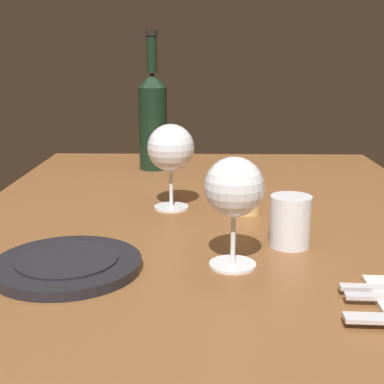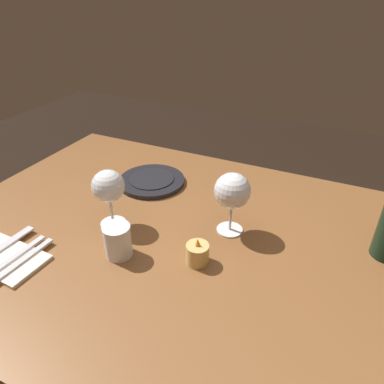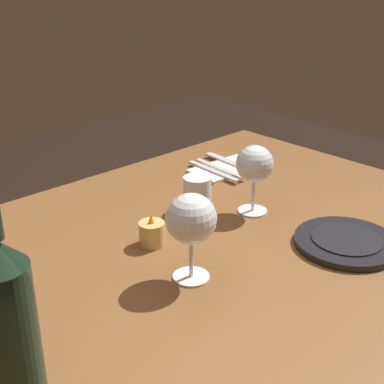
{
  "view_description": "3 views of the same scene",
  "coord_description": "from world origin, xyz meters",
  "px_view_note": "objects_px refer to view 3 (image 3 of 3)",
  "views": [
    {
      "loc": [
        0.9,
        -0.02,
        1.03
      ],
      "look_at": [
        0.03,
        -0.03,
        0.8
      ],
      "focal_mm": 50.2,
      "sensor_mm": 36.0,
      "label": 1
    },
    {
      "loc": [
        -0.3,
        0.62,
        1.29
      ],
      "look_at": [
        0.0,
        -0.04,
        0.85
      ],
      "focal_mm": 33.24,
      "sensor_mm": 36.0,
      "label": 2
    },
    {
      "loc": [
        -0.64,
        -0.67,
        1.26
      ],
      "look_at": [
        -0.01,
        -0.0,
        0.86
      ],
      "focal_mm": 50.05,
      "sensor_mm": 36.0,
      "label": 3
    }
  ],
  "objects_px": {
    "table_knife": "(234,163)",
    "fork_outer": "(213,171)",
    "dinner_plate": "(346,242)",
    "folded_napkin": "(226,168)",
    "water_tumbler": "(197,196)",
    "votive_candle": "(152,234)",
    "wine_glass_right": "(191,220)",
    "fork_inner": "(220,169)",
    "wine_glass_left": "(255,165)",
    "wine_bottle": "(7,322)"
  },
  "relations": [
    {
      "from": "table_knife",
      "to": "fork_outer",
      "type": "bearing_deg",
      "value": 180.0
    },
    {
      "from": "dinner_plate",
      "to": "folded_napkin",
      "type": "xyz_separation_m",
      "value": [
        0.13,
        0.44,
        -0.0
      ]
    },
    {
      "from": "water_tumbler",
      "to": "votive_candle",
      "type": "relative_size",
      "value": 1.18
    },
    {
      "from": "wine_glass_right",
      "to": "water_tumbler",
      "type": "xyz_separation_m",
      "value": [
        0.2,
        0.19,
        -0.08
      ]
    },
    {
      "from": "water_tumbler",
      "to": "fork_inner",
      "type": "relative_size",
      "value": 0.44
    },
    {
      "from": "wine_glass_left",
      "to": "folded_napkin",
      "type": "height_order",
      "value": "wine_glass_left"
    },
    {
      "from": "fork_outer",
      "to": "votive_candle",
      "type": "bearing_deg",
      "value": -153.11
    },
    {
      "from": "wine_bottle",
      "to": "table_knife",
      "type": "bearing_deg",
      "value": 25.25
    },
    {
      "from": "wine_bottle",
      "to": "votive_candle",
      "type": "relative_size",
      "value": 5.06
    },
    {
      "from": "fork_inner",
      "to": "folded_napkin",
      "type": "bearing_deg",
      "value": 0.0
    },
    {
      "from": "wine_bottle",
      "to": "fork_outer",
      "type": "relative_size",
      "value": 1.88
    },
    {
      "from": "wine_glass_right",
      "to": "fork_inner",
      "type": "height_order",
      "value": "wine_glass_right"
    },
    {
      "from": "wine_glass_right",
      "to": "dinner_plate",
      "type": "xyz_separation_m",
      "value": [
        0.3,
        -0.13,
        -0.11
      ]
    },
    {
      "from": "wine_glass_right",
      "to": "votive_candle",
      "type": "xyz_separation_m",
      "value": [
        0.03,
        0.14,
        -0.09
      ]
    },
    {
      "from": "fork_inner",
      "to": "table_knife",
      "type": "bearing_deg",
      "value": 0.0
    },
    {
      "from": "votive_candle",
      "to": "dinner_plate",
      "type": "xyz_separation_m",
      "value": [
        0.28,
        -0.27,
        -0.02
      ]
    },
    {
      "from": "wine_glass_left",
      "to": "fork_outer",
      "type": "bearing_deg",
      "value": 66.62
    },
    {
      "from": "wine_glass_left",
      "to": "folded_napkin",
      "type": "bearing_deg",
      "value": 56.46
    },
    {
      "from": "wine_glass_right",
      "to": "votive_candle",
      "type": "bearing_deg",
      "value": 79.46
    },
    {
      "from": "wine_glass_left",
      "to": "wine_glass_right",
      "type": "relative_size",
      "value": 0.96
    },
    {
      "from": "wine_glass_left",
      "to": "water_tumbler",
      "type": "relative_size",
      "value": 1.96
    },
    {
      "from": "wine_glass_right",
      "to": "water_tumbler",
      "type": "height_order",
      "value": "wine_glass_right"
    },
    {
      "from": "fork_inner",
      "to": "votive_candle",
      "type": "bearing_deg",
      "value": -154.67
    },
    {
      "from": "wine_glass_right",
      "to": "table_knife",
      "type": "distance_m",
      "value": 0.57
    },
    {
      "from": "wine_bottle",
      "to": "fork_outer",
      "type": "bearing_deg",
      "value": 27.6
    },
    {
      "from": "wine_glass_left",
      "to": "wine_bottle",
      "type": "height_order",
      "value": "wine_bottle"
    },
    {
      "from": "wine_bottle",
      "to": "table_knife",
      "type": "distance_m",
      "value": 0.91
    },
    {
      "from": "wine_glass_left",
      "to": "water_tumbler",
      "type": "height_order",
      "value": "wine_glass_left"
    },
    {
      "from": "wine_bottle",
      "to": "table_knife",
      "type": "height_order",
      "value": "wine_bottle"
    },
    {
      "from": "water_tumbler",
      "to": "fork_outer",
      "type": "bearing_deg",
      "value": 35.25
    },
    {
      "from": "wine_bottle",
      "to": "water_tumbler",
      "type": "height_order",
      "value": "wine_bottle"
    },
    {
      "from": "folded_napkin",
      "to": "wine_glass_right",
      "type": "bearing_deg",
      "value": -143.27
    },
    {
      "from": "votive_candle",
      "to": "fork_inner",
      "type": "bearing_deg",
      "value": 25.33
    },
    {
      "from": "dinner_plate",
      "to": "folded_napkin",
      "type": "bearing_deg",
      "value": 74.27
    },
    {
      "from": "wine_bottle",
      "to": "fork_inner",
      "type": "relative_size",
      "value": 1.88
    },
    {
      "from": "votive_candle",
      "to": "folded_napkin",
      "type": "xyz_separation_m",
      "value": [
        0.4,
        0.18,
        -0.02
      ]
    },
    {
      "from": "wine_glass_left",
      "to": "folded_napkin",
      "type": "xyz_separation_m",
      "value": [
        0.14,
        0.22,
        -0.11
      ]
    },
    {
      "from": "votive_candle",
      "to": "fork_inner",
      "type": "relative_size",
      "value": 0.37
    },
    {
      "from": "folded_napkin",
      "to": "fork_inner",
      "type": "bearing_deg",
      "value": 180.0
    },
    {
      "from": "water_tumbler",
      "to": "fork_outer",
      "type": "distance_m",
      "value": 0.22
    },
    {
      "from": "table_knife",
      "to": "wine_glass_left",
      "type": "bearing_deg",
      "value": -128.71
    },
    {
      "from": "wine_bottle",
      "to": "fork_outer",
      "type": "height_order",
      "value": "wine_bottle"
    },
    {
      "from": "water_tumbler",
      "to": "folded_napkin",
      "type": "distance_m",
      "value": 0.26
    },
    {
      "from": "wine_bottle",
      "to": "table_knife",
      "type": "relative_size",
      "value": 1.61
    },
    {
      "from": "folded_napkin",
      "to": "table_knife",
      "type": "bearing_deg",
      "value": 0.0
    },
    {
      "from": "wine_glass_left",
      "to": "wine_glass_right",
      "type": "xyz_separation_m",
      "value": [
        -0.28,
        -0.1,
        0.0
      ]
    },
    {
      "from": "votive_candle",
      "to": "dinner_plate",
      "type": "height_order",
      "value": "votive_candle"
    },
    {
      "from": "votive_candle",
      "to": "table_knife",
      "type": "height_order",
      "value": "votive_candle"
    },
    {
      "from": "wine_glass_left",
      "to": "fork_inner",
      "type": "distance_m",
      "value": 0.27
    },
    {
      "from": "water_tumbler",
      "to": "folded_napkin",
      "type": "height_order",
      "value": "water_tumbler"
    }
  ]
}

